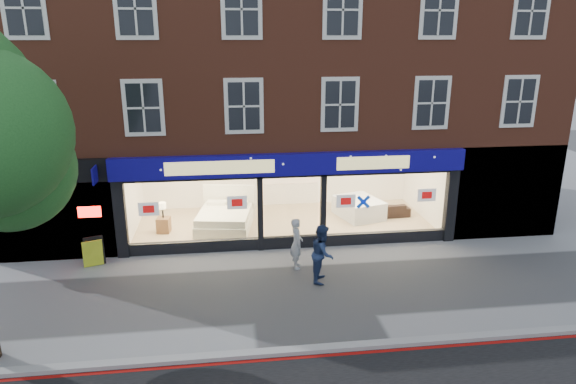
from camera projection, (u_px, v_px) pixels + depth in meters
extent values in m
plane|color=gray|center=(306.00, 290.00, 14.45)|extent=(120.00, 120.00, 0.00)
cube|color=#8C0A07|center=(328.00, 355.00, 11.51)|extent=(60.00, 0.10, 0.01)
cube|color=gray|center=(327.00, 348.00, 11.68)|extent=(60.00, 0.25, 0.12)
cube|color=tan|center=(284.00, 223.00, 19.41)|extent=(11.00, 4.50, 0.10)
cube|color=brown|center=(278.00, 41.00, 19.13)|extent=(19.00, 8.00, 6.70)
cube|color=#0E087C|center=(293.00, 164.00, 16.31)|extent=(11.40, 0.28, 0.70)
cube|color=black|center=(292.00, 242.00, 17.31)|extent=(11.00, 0.18, 0.40)
cube|color=black|center=(121.00, 219.00, 16.29)|extent=(0.35, 0.30, 2.60)
cube|color=black|center=(450.00, 205.00, 17.63)|extent=(0.35, 0.30, 2.60)
cube|color=white|center=(192.00, 212.00, 16.47)|extent=(4.20, 0.02, 2.10)
cube|color=white|center=(388.00, 204.00, 17.26)|extent=(4.20, 0.02, 2.10)
cube|color=white|center=(291.00, 214.00, 17.19)|extent=(1.80, 0.02, 2.10)
cube|color=silver|center=(278.00, 176.00, 21.18)|extent=(11.00, 0.20, 2.60)
cube|color=#FFEAC6|center=(284.00, 158.00, 18.66)|extent=(11.00, 4.50, 0.12)
cube|color=black|center=(52.00, 208.00, 16.17)|extent=(3.80, 0.60, 3.30)
cube|color=#FF140C|center=(89.00, 212.00, 16.00)|extent=(0.70, 0.04, 0.35)
cube|color=black|center=(504.00, 191.00, 17.91)|extent=(4.00, 0.40, 3.30)
cube|color=white|center=(225.00, 223.00, 18.73)|extent=(2.23, 2.50, 0.39)
cube|color=white|center=(224.00, 215.00, 18.63)|extent=(2.14, 2.40, 0.28)
cube|color=white|center=(229.00, 201.00, 19.70)|extent=(1.96, 0.46, 1.32)
cube|color=white|center=(217.00, 203.00, 19.35)|extent=(0.76, 0.47, 0.13)
cube|color=white|center=(238.00, 203.00, 19.31)|extent=(0.76, 0.47, 0.13)
cube|color=brown|center=(164.00, 225.00, 18.36)|extent=(0.51, 0.51, 0.55)
cube|color=silver|center=(358.00, 213.00, 19.98)|extent=(1.88, 2.13, 0.24)
cube|color=silver|center=(359.00, 208.00, 19.91)|extent=(1.88, 2.13, 0.24)
cube|color=silver|center=(359.00, 202.00, 19.85)|extent=(1.88, 2.13, 0.24)
imported|color=black|center=(387.00, 210.00, 19.98)|extent=(1.78, 0.78, 0.51)
cube|color=#C9D726|center=(94.00, 252.00, 15.85)|extent=(0.69, 0.56, 0.92)
imported|color=#A1A3A8|center=(297.00, 243.00, 15.65)|extent=(0.40, 0.59, 1.60)
imported|color=navy|center=(323.00, 253.00, 14.79)|extent=(0.87, 0.99, 1.72)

